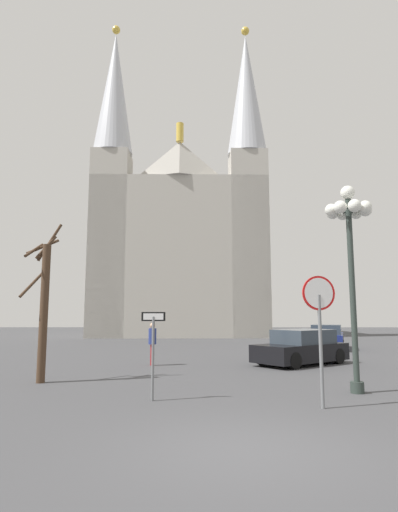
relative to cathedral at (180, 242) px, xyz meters
name	(u,v)px	position (x,y,z in m)	size (l,w,h in m)	color
ground_plane	(247,451)	(2.78, -34.47, -9.18)	(120.00, 120.00, 0.00)	#424244
cathedral	(180,242)	(0.00, 0.00, 0.00)	(16.57, 11.71, 30.41)	#ADA89E
stop_sign	(319,314)	(4.79, -31.54, -7.09)	(0.79, 0.19, 2.97)	slate
one_way_arrow_sign	(153,345)	(0.88, -30.73, -7.85)	(0.59, 0.08, 2.14)	slate
street_lamp	(350,237)	(6.23, -29.70, -4.95)	(1.32, 1.32, 5.71)	#2D3833
bare_tree	(43,304)	(-2.90, -28.02, -6.77)	(1.07, 1.13, 5.05)	#473323
parked_car_near_navy	(327,337)	(9.65, -15.53, -8.49)	(3.20, 4.91, 1.46)	navy
parked_car_far_black	(301,348)	(6.27, -23.29, -8.51)	(4.47, 4.07, 1.43)	black
pedestrian_walking	(152,339)	(0.06, -23.71, -8.13)	(0.32, 0.32, 1.73)	maroon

